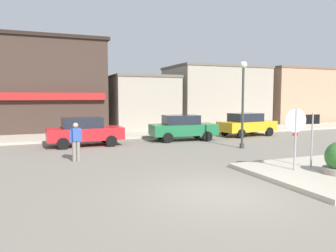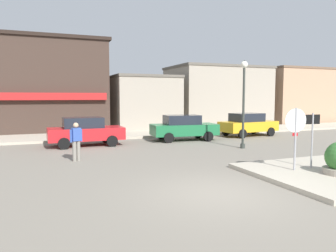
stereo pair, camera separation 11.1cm
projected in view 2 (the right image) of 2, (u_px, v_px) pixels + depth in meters
ground_plane at (219, 194)px, 9.06m from camera, size 160.00×160.00×0.00m
kerb_far at (112, 135)px, 22.25m from camera, size 80.00×4.00×0.15m
stop_sign at (295, 131)px, 11.19m from camera, size 0.82×0.12×2.30m
one_way_sign at (312, 135)px, 11.61m from camera, size 0.60×0.09×2.10m
lamp_post at (244, 91)px, 16.78m from camera, size 0.36×0.36×4.54m
parked_car_nearest at (85, 131)px, 17.83m from camera, size 4.03×1.93×1.56m
parked_car_second at (184, 127)px, 20.07m from camera, size 4.13×2.14×1.56m
parked_car_third at (248, 124)px, 22.33m from camera, size 4.17×2.21×1.56m
pedestrian_crossing_near at (76, 140)px, 13.57m from camera, size 0.55×0.33×1.61m
building_corner_shop at (26, 86)px, 25.92m from camera, size 11.94×9.44×6.98m
building_storefront_left_near at (141, 102)px, 27.96m from camera, size 5.27×6.61×4.38m
building_storefront_left_mid at (217, 96)px, 30.95m from camera, size 8.81×6.07×5.46m
building_storefront_right_near at (295, 96)px, 34.29m from camera, size 8.06×5.57×5.57m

